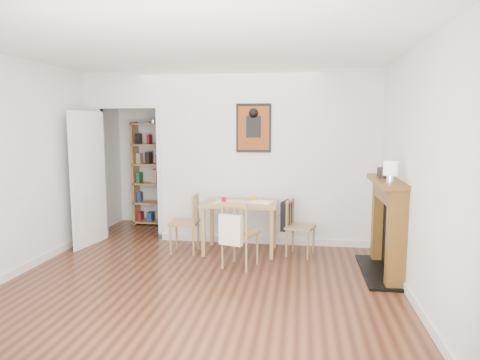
% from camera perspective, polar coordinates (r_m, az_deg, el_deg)
% --- Properties ---
extents(ground, '(5.20, 5.20, 0.00)m').
position_cam_1_polar(ground, '(5.41, -4.18, -12.06)').
color(ground, brown).
rests_on(ground, ground).
extents(room_shell, '(5.20, 5.20, 5.20)m').
position_cam_1_polar(room_shell, '(6.42, -0.85, 2.90)').
color(room_shell, silver).
rests_on(room_shell, ground).
extents(dining_table, '(1.05, 0.67, 0.72)m').
position_cam_1_polar(dining_table, '(6.03, 0.01, -3.79)').
color(dining_table, '#A4854C').
rests_on(dining_table, ground).
extents(chair_left, '(0.43, 0.43, 0.84)m').
position_cam_1_polar(chair_left, '(6.12, -7.41, -5.72)').
color(chair_left, '#9C7A48').
rests_on(chair_left, ground).
extents(chair_right, '(0.52, 0.48, 0.78)m').
position_cam_1_polar(chair_right, '(5.98, 7.89, -6.17)').
color(chair_right, '#9C7A48').
rests_on(chair_right, ground).
extents(chair_front, '(0.54, 0.57, 0.86)m').
position_cam_1_polar(chair_front, '(5.43, -0.06, -7.17)').
color(chair_front, '#9C7A48').
rests_on(chair_front, ground).
extents(bookshelf, '(0.78, 0.31, 1.85)m').
position_cam_1_polar(bookshelf, '(7.88, -11.26, 0.77)').
color(bookshelf, '#A4854C').
rests_on(bookshelf, ground).
extents(fireplace, '(0.45, 1.25, 1.16)m').
position_cam_1_polar(fireplace, '(5.46, 19.19, -5.53)').
color(fireplace, brown).
rests_on(fireplace, ground).
extents(red_glass, '(0.07, 0.07, 0.08)m').
position_cam_1_polar(red_glass, '(5.97, -2.17, -2.67)').
color(red_glass, maroon).
rests_on(red_glass, dining_table).
extents(orange_fruit, '(0.08, 0.08, 0.08)m').
position_cam_1_polar(orange_fruit, '(6.11, 1.93, -2.46)').
color(orange_fruit, orange).
rests_on(orange_fruit, dining_table).
extents(placemat, '(0.44, 0.34, 0.00)m').
position_cam_1_polar(placemat, '(6.05, -1.24, -2.92)').
color(placemat, '#F2E5C7').
rests_on(placemat, dining_table).
extents(notebook, '(0.38, 0.32, 0.02)m').
position_cam_1_polar(notebook, '(6.01, 2.81, -2.93)').
color(notebook, white).
rests_on(notebook, dining_table).
extents(mantel_lamp, '(0.16, 0.16, 0.24)m').
position_cam_1_polar(mantel_lamp, '(4.95, 19.44, 1.32)').
color(mantel_lamp, silver).
rests_on(mantel_lamp, fireplace).
extents(ceramic_jar_a, '(0.09, 0.09, 0.11)m').
position_cam_1_polar(ceramic_jar_a, '(5.40, 18.50, 0.82)').
color(ceramic_jar_a, black).
rests_on(ceramic_jar_a, fireplace).
extents(ceramic_jar_b, '(0.09, 0.09, 0.11)m').
position_cam_1_polar(ceramic_jar_b, '(5.63, 18.24, 1.07)').
color(ceramic_jar_b, black).
rests_on(ceramic_jar_b, fireplace).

